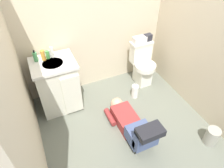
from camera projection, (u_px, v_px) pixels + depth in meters
The scene contains 16 objects.
ground_plane at pixel (123, 124), 2.99m from camera, with size 2.77×3.11×0.04m, color #626559.
wall_back at pixel (93, 16), 2.95m from camera, with size 2.43×0.08×2.40m, color beige.
wall_left at pixel (11, 82), 1.83m from camera, with size 0.08×2.11×2.40m, color beige.
wall_right at pixel (210, 33), 2.56m from camera, with size 0.08×2.11×2.40m, color beige.
toilet at pixel (142, 64), 3.48m from camera, with size 0.36×0.46×0.75m.
vanity_cabinet at pixel (58, 85), 2.99m from camera, with size 0.60×0.53×0.82m.
faucet at pixel (50, 54), 2.80m from camera, with size 0.02×0.02×0.10m, color silver.
person_plumber at pixel (133, 125), 2.74m from camera, with size 0.39×1.06×0.52m.
tissue_box at pixel (140, 40), 3.25m from camera, with size 0.22×0.11×0.10m, color silver.
toiletry_bag at pixel (148, 37), 3.29m from camera, with size 0.12×0.09×0.11m, color #26262D.
soap_dispenser at pixel (35, 57), 2.71m from camera, with size 0.06×0.06×0.17m.
bottle_amber at pixel (43, 55), 2.72m from camera, with size 0.06×0.06×0.15m, color #C88A31.
bottle_green at pixel (48, 55), 2.77m from camera, with size 0.05×0.05×0.11m, color #4C9A47.
bottle_white at pixel (52, 52), 2.78m from camera, with size 0.04×0.04×0.16m, color white.
trash_can at pixel (212, 136), 2.66m from camera, with size 0.17×0.17×0.25m, color #999688.
paper_towel_roll at pixel (135, 91), 3.33m from camera, with size 0.11×0.11×0.23m, color white.
Camera 1 is at (-0.91, -1.65, 2.38)m, focal length 32.59 mm.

